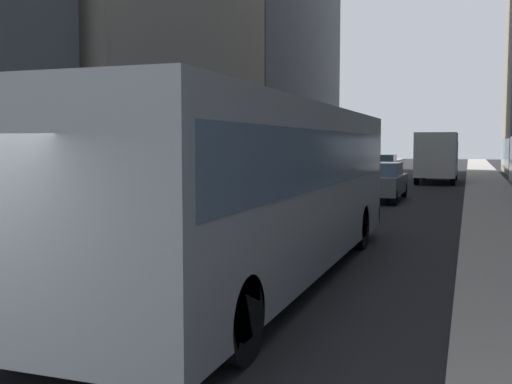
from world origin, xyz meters
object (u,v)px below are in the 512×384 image
car_yellow_taxi (343,169)px  car_blue_hatchback (294,188)px  car_black_suv (383,165)px  car_silver_sedan (166,204)px  car_grey_wagon (382,181)px  car_white_van (297,178)px  box_truck (437,156)px  transit_bus (263,179)px

car_yellow_taxi → car_blue_hatchback: (1.60, -16.75, -0.00)m
car_black_suv → car_silver_sedan: 30.12m
car_grey_wagon → car_yellow_taxi: size_ratio=0.99×
car_black_suv → car_white_van: (-1.60, -17.38, -0.00)m
car_grey_wagon → car_silver_sedan: size_ratio=1.03×
car_grey_wagon → car_yellow_taxi: (-4.00, 11.74, 0.00)m
car_blue_hatchback → car_white_van: 6.31m
box_truck → car_yellow_taxi: bearing=-164.3°
car_yellow_taxi → car_silver_sedan: bearing=-90.0°
car_black_suv → box_truck: bearing=-52.2°
car_white_van → car_grey_wagon: bearing=-15.4°
transit_bus → car_silver_sedan: bearing=136.1°
car_black_suv → car_grey_wagon: same height
car_silver_sedan → car_white_van: 12.70m
car_grey_wagon → car_blue_hatchback: same height
car_yellow_taxi → box_truck: 5.88m
car_white_van → box_truck: bearing=65.4°
transit_bus → car_yellow_taxi: size_ratio=2.45×
car_white_van → car_yellow_taxi: bearing=90.0°
car_grey_wagon → car_blue_hatchback: (-2.40, -5.01, 0.00)m
car_white_van → box_truck: 13.46m
car_white_van → box_truck: box_truck is taller
car_yellow_taxi → car_blue_hatchback: size_ratio=1.05×
transit_bus → car_silver_sedan: (-4.00, 3.85, -0.95)m
car_silver_sedan → box_truck: bearing=77.3°
car_blue_hatchback → car_silver_sedan: (-1.60, -6.59, -0.00)m
car_yellow_taxi → car_grey_wagon: bearing=-71.2°
transit_bus → car_grey_wagon: (0.00, 15.45, -0.95)m
car_white_van → car_silver_sedan: bearing=-90.0°
car_black_suv → box_truck: size_ratio=0.62×
car_yellow_taxi → car_blue_hatchback: bearing=-84.5°
car_grey_wagon → car_black_suv: bearing=97.4°
transit_bus → car_blue_hatchback: size_ratio=2.58×
car_yellow_taxi → box_truck: bearing=15.7°
transit_bus → car_grey_wagon: 15.48m
car_blue_hatchback → box_truck: (4.00, 18.32, 0.84)m
transit_bus → car_grey_wagon: size_ratio=2.47×
transit_bus → car_white_van: (-4.00, 16.55, -0.96)m
car_black_suv → car_yellow_taxi: (-1.60, -6.73, -0.00)m
car_silver_sedan → car_white_van: size_ratio=1.04×
car_grey_wagon → transit_bus: bearing=-90.0°
car_yellow_taxi → car_silver_sedan: size_ratio=1.04×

